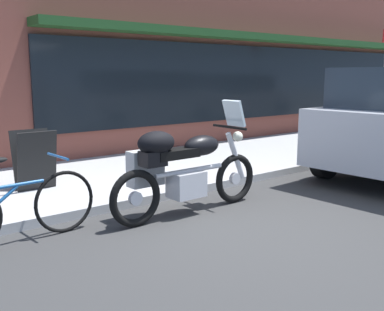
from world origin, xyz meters
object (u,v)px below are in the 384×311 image
Objects in this scene: touring_motorcycle at (180,167)px; sandwich_board_sign at (34,160)px; parked_bicycle at (18,208)px; parking_sign_pole at (384,75)px.

touring_motorcycle is 2.69× the size of sandwich_board_sign.
parked_bicycle is 1.88m from sandwich_board_sign.
parked_bicycle is 9.64m from parking_sign_pole.
touring_motorcycle is 1.32× the size of parked_bicycle.
parking_sign_pole is at bearing 7.48° from parked_bicycle.
parked_bicycle is (-1.91, 0.27, -0.23)m from touring_motorcycle.
sandwich_board_sign is at bearing 65.21° from parked_bicycle.
touring_motorcycle is at bearing -7.99° from parked_bicycle.
parking_sign_pole reaches higher than parked_bicycle.
sandwich_board_sign is at bearing 119.72° from touring_motorcycle.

